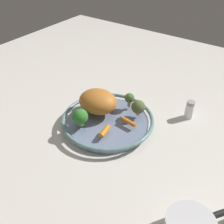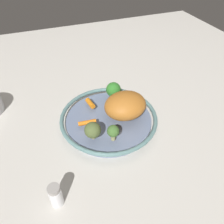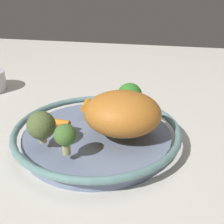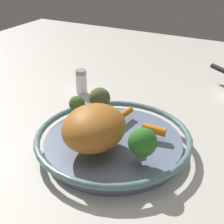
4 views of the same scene
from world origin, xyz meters
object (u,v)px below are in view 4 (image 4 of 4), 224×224
(serving_bowl, at_px, (113,142))
(broccoli_floret_small, at_px, (77,105))
(roast_chicken_piece, at_px, (94,127))
(salt_shaker, at_px, (81,82))
(baby_carrot_right, at_px, (154,130))
(baby_carrot_near_rim, at_px, (124,114))
(broccoli_floret_edge, at_px, (143,143))
(broccoli_floret_large, at_px, (100,98))

(serving_bowl, bearing_deg, broccoli_floret_small, 77.04)
(roast_chicken_piece, distance_m, salt_shaker, 0.36)
(baby_carrot_right, xyz_separation_m, salt_shaker, (0.18, 0.30, -0.01))
(roast_chicken_piece, distance_m, baby_carrot_right, 0.14)
(baby_carrot_right, relative_size, baby_carrot_near_rim, 0.85)
(baby_carrot_near_rim, bearing_deg, serving_bowl, -170.07)
(broccoli_floret_edge, bearing_deg, salt_shaker, 48.74)
(broccoli_floret_edge, bearing_deg, broccoli_floret_small, 68.62)
(baby_carrot_right, height_order, broccoli_floret_large, broccoli_floret_large)
(baby_carrot_right, distance_m, broccoli_floret_large, 0.16)
(baby_carrot_near_rim, bearing_deg, roast_chicken_piece, 179.92)
(broccoli_floret_edge, xyz_separation_m, salt_shaker, (0.28, 0.32, -0.04))
(baby_carrot_right, bearing_deg, broccoli_floret_small, 95.85)
(roast_chicken_piece, bearing_deg, broccoli_floret_small, 49.38)
(serving_bowl, relative_size, baby_carrot_right, 6.74)
(broccoli_floret_large, distance_m, salt_shaker, 0.21)
(roast_chicken_piece, distance_m, broccoli_floret_large, 0.15)
(serving_bowl, bearing_deg, baby_carrot_near_rim, 9.93)
(serving_bowl, relative_size, salt_shaker, 4.67)
(broccoli_floret_small, distance_m, salt_shaker, 0.24)
(roast_chicken_piece, relative_size, salt_shaker, 2.00)
(broccoli_floret_edge, height_order, salt_shaker, broccoli_floret_edge)
(broccoli_floret_small, distance_m, broccoli_floret_large, 0.06)
(baby_carrot_near_rim, bearing_deg, broccoli_floret_small, 121.23)
(broccoli_floret_edge, bearing_deg, baby_carrot_right, 7.63)
(broccoli_floret_large, xyz_separation_m, salt_shaker, (0.15, 0.15, -0.04))
(broccoli_floret_large, bearing_deg, salt_shaker, 45.51)
(baby_carrot_near_rim, height_order, salt_shaker, salt_shaker)
(baby_carrot_near_rim, bearing_deg, salt_shaker, 55.90)
(broccoli_floret_edge, bearing_deg, baby_carrot_near_rim, 37.89)
(broccoli_floret_edge, relative_size, broccoli_floret_large, 1.07)
(baby_carrot_right, distance_m, salt_shaker, 0.36)
(baby_carrot_right, bearing_deg, broccoli_floret_edge, -172.37)
(roast_chicken_piece, xyz_separation_m, broccoli_floret_large, (0.14, 0.07, -0.01))
(serving_bowl, xyz_separation_m, baby_carrot_right, (0.04, -0.08, 0.03))
(serving_bowl, height_order, roast_chicken_piece, roast_chicken_piece)
(serving_bowl, relative_size, broccoli_floret_large, 5.67)
(serving_bowl, xyz_separation_m, salt_shaker, (0.23, 0.23, 0.01))
(broccoli_floret_edge, relative_size, salt_shaker, 0.88)
(broccoli_floret_large, bearing_deg, baby_carrot_near_rim, -89.34)
(broccoli_floret_edge, bearing_deg, broccoli_floret_large, 51.82)
(serving_bowl, xyz_separation_m, broccoli_floret_small, (0.02, 0.11, 0.05))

